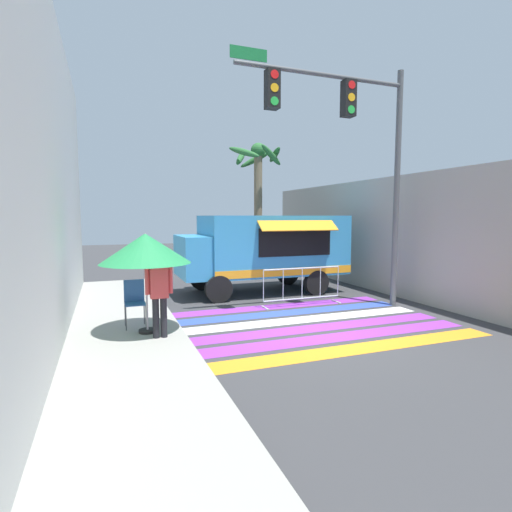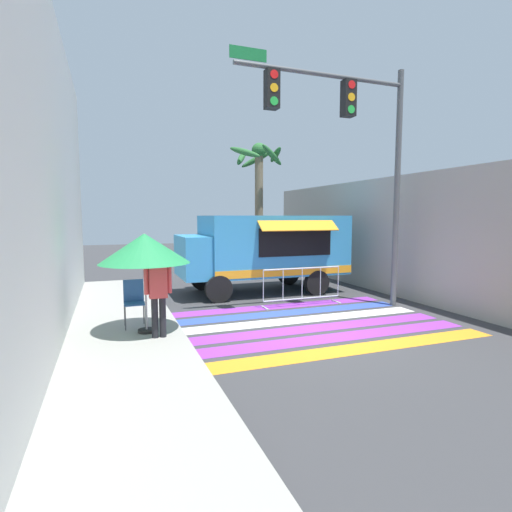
% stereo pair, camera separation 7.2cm
% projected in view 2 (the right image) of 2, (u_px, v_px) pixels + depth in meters
% --- Properties ---
extents(ground_plane, '(60.00, 60.00, 0.00)m').
position_uv_depth(ground_plane, '(321.00, 331.00, 8.75)').
color(ground_plane, '#38383A').
extents(sidewalk_left, '(4.40, 16.00, 0.13)m').
position_uv_depth(sidewalk_left, '(63.00, 356.00, 6.97)').
color(sidewalk_left, '#99968E').
rests_on(sidewalk_left, ground_plane).
extents(building_left_facade, '(0.25, 16.00, 6.61)m').
position_uv_depth(building_left_facade, '(42.00, 167.00, 6.59)').
color(building_left_facade, silver).
rests_on(building_left_facade, ground_plane).
extents(concrete_wall_right, '(0.20, 16.00, 3.75)m').
position_uv_depth(concrete_wall_right, '(389.00, 236.00, 12.80)').
color(concrete_wall_right, '#A39E93').
rests_on(concrete_wall_right, ground_plane).
extents(crosswalk_painted, '(6.40, 4.36, 0.01)m').
position_uv_depth(crosswalk_painted, '(308.00, 324.00, 9.30)').
color(crosswalk_painted, orange).
rests_on(crosswalk_painted, ground_plane).
extents(food_truck, '(5.37, 2.76, 2.52)m').
position_uv_depth(food_truck, '(261.00, 247.00, 13.06)').
color(food_truck, '#338CBF').
rests_on(food_truck, ground_plane).
extents(traffic_signal_pole, '(4.86, 0.29, 6.38)m').
position_uv_depth(traffic_signal_pole, '(350.00, 134.00, 10.25)').
color(traffic_signal_pole, '#515456').
rests_on(traffic_signal_pole, ground_plane).
extents(patio_umbrella, '(1.81, 1.81, 2.03)m').
position_uv_depth(patio_umbrella, '(145.00, 249.00, 8.01)').
color(patio_umbrella, black).
rests_on(patio_umbrella, sidewalk_left).
extents(folding_chair, '(0.43, 0.43, 1.00)m').
position_uv_depth(folding_chair, '(134.00, 298.00, 8.58)').
color(folding_chair, '#4C4C51').
rests_on(folding_chair, sidewalk_left).
extents(vendor_person, '(0.53, 0.22, 1.68)m').
position_uv_depth(vendor_person, '(158.00, 289.00, 7.74)').
color(vendor_person, black).
rests_on(vendor_person, sidewalk_left).
extents(barricade_front, '(2.36, 0.44, 1.07)m').
position_uv_depth(barricade_front, '(302.00, 286.00, 11.20)').
color(barricade_front, '#B7BABF').
rests_on(barricade_front, ground_plane).
extents(palm_tree, '(2.20, 2.23, 5.48)m').
position_uv_depth(palm_tree, '(258.00, 183.00, 16.38)').
color(palm_tree, '#7A664C').
rests_on(palm_tree, ground_plane).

